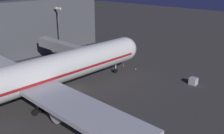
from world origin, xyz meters
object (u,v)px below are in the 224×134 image
at_px(traffic_cone_nose_starboard, 123,65).
at_px(traffic_cone_nose_port, 136,69).
at_px(jet_bridge, 67,49).
at_px(baggage_container_mid_row, 193,81).
at_px(airliner_at_gate, 34,76).
at_px(apron_floodlight_mast, 59,26).

bearing_deg(traffic_cone_nose_starboard, traffic_cone_nose_port, 180.00).
relative_size(jet_bridge, baggage_container_mid_row, 12.59).
distance_m(airliner_at_gate, traffic_cone_nose_starboard, 29.06).
distance_m(airliner_at_gate, jet_bridge, 19.72).
bearing_deg(traffic_cone_nose_starboard, jet_bridge, 53.67).
relative_size(airliner_at_gate, apron_floodlight_mast, 4.06).
bearing_deg(baggage_container_mid_row, airliner_at_gate, 58.88).
height_order(airliner_at_gate, jet_bridge, airliner_at_gate).
height_order(airliner_at_gate, traffic_cone_nose_port, airliner_at_gate).
distance_m(airliner_at_gate, traffic_cone_nose_port, 29.06).
bearing_deg(apron_floodlight_mast, jet_bridge, 151.31).
bearing_deg(jet_bridge, airliner_at_gate, 124.65).
relative_size(baggage_container_mid_row, traffic_cone_nose_port, 2.99).
xyz_separation_m(airliner_at_gate, jet_bridge, (11.21, -16.22, 0.12)).
xyz_separation_m(airliner_at_gate, traffic_cone_nose_starboard, (2.20, -28.48, -5.34)).
bearing_deg(baggage_container_mid_row, jet_bridge, 25.05).
distance_m(apron_floodlight_mast, baggage_container_mid_row, 44.65).
distance_m(jet_bridge, traffic_cone_nose_starboard, 16.16).
xyz_separation_m(apron_floodlight_mast, traffic_cone_nose_starboard, (-23.30, -4.44, -8.45)).
height_order(airliner_at_gate, baggage_container_mid_row, airliner_at_gate).
relative_size(apron_floodlight_mast, traffic_cone_nose_starboard, 26.72).
bearing_deg(airliner_at_gate, traffic_cone_nose_starboard, -85.58).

